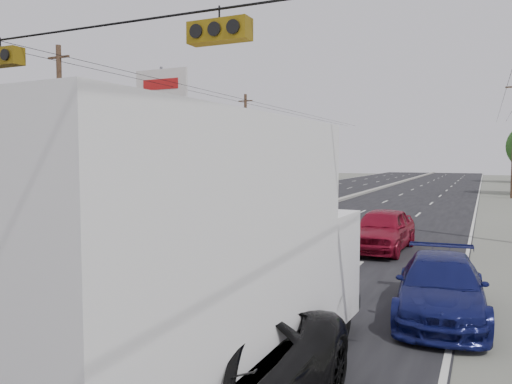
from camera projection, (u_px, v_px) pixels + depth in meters
road_surface at (335, 202)px, 38.18m from camera, size 20.00×160.00×0.02m
center_median at (335, 201)px, 38.17m from camera, size 0.50×160.00×0.20m
strip_mall at (36, 170)px, 44.34m from camera, size 12.00×42.00×4.60m
parking_lot at (116, 200)px, 40.74m from camera, size 10.00×42.00×0.02m
utility_pole_left_b at (61, 129)px, 29.45m from camera, size 1.60×0.30×10.00m
utility_pole_left_c at (246, 141)px, 52.10m from camera, size 1.60×0.30×10.00m
pole_sign_mid at (46, 133)px, 34.05m from camera, size 2.60×0.25×7.00m
pole_sign_billboard at (161, 93)px, 41.80m from camera, size 5.00×0.25×11.00m
pole_sign_far at (216, 148)px, 53.61m from camera, size 2.20×0.25×6.00m
tree_left_far at (247, 155)px, 74.28m from camera, size 4.80×4.80×6.12m
box_truck at (196, 257)px, 7.08m from camera, size 3.04×7.95×3.98m
tan_sedan at (13, 305)px, 8.99m from camera, size 2.29×5.48×1.58m
red_sedan at (202, 250)px, 14.44m from camera, size 2.20×4.93×1.57m
queue_car_a at (251, 232)px, 18.98m from camera, size 1.49×3.64×1.24m
queue_car_b at (291, 255)px, 14.20m from camera, size 1.62×4.23×1.38m
queue_car_d at (441, 288)px, 10.73m from camera, size 2.17×4.60×1.30m
queue_car_e at (382, 230)px, 18.40m from camera, size 2.04×4.65×1.56m
oncoming_near at (148, 217)px, 22.76m from camera, size 2.02×4.90×1.42m
oncoming_far at (279, 200)px, 31.51m from camera, size 2.72×5.48×1.49m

